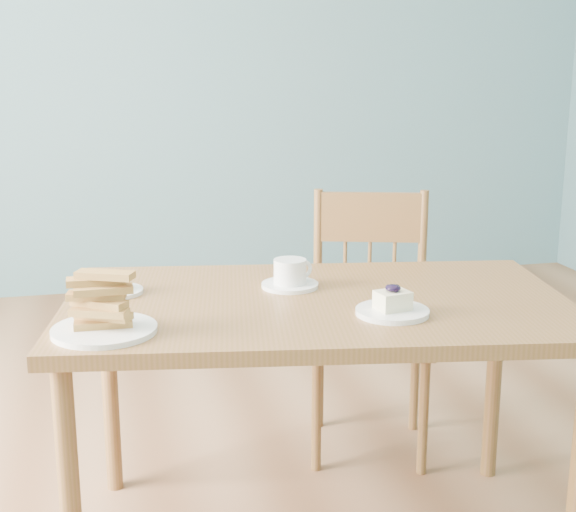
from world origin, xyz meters
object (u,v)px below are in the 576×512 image
at_px(dining_table, 317,324).
at_px(cheesecake_plate_far, 115,288).
at_px(dining_chair, 370,321).
at_px(cheesecake_plate_near, 392,307).
at_px(coffee_cup, 290,275).
at_px(biscotti_plate, 103,312).

relative_size(dining_table, cheesecake_plate_far, 9.67).
xyz_separation_m(dining_table, dining_chair, (0.32, 0.50, -0.18)).
bearing_deg(dining_chair, cheesecake_plate_far, -140.60).
relative_size(dining_table, cheesecake_plate_near, 7.82).
distance_m(dining_table, coffee_cup, 0.16).
height_order(dining_chair, biscotti_plate, dining_chair).
height_order(cheesecake_plate_near, biscotti_plate, biscotti_plate).
bearing_deg(coffee_cup, dining_chair, 29.63).
height_order(coffee_cup, biscotti_plate, biscotti_plate).
bearing_deg(cheesecake_plate_near, dining_chair, 74.92).
distance_m(dining_chair, biscotti_plate, 1.09).
height_order(dining_table, cheesecake_plate_near, cheesecake_plate_near).
xyz_separation_m(dining_table, cheesecake_plate_far, (-0.49, 0.17, 0.08)).
xyz_separation_m(cheesecake_plate_near, coffee_cup, (-0.18, 0.28, 0.01)).
relative_size(cheesecake_plate_near, biscotti_plate, 0.75).
bearing_deg(biscotti_plate, dining_table, 14.89).
bearing_deg(cheesecake_plate_far, cheesecake_plate_near, -27.72).
bearing_deg(cheesecake_plate_near, dining_table, 130.46).
relative_size(coffee_cup, biscotti_plate, 0.65).
relative_size(dining_chair, coffee_cup, 5.61).
bearing_deg(biscotti_plate, cheesecake_plate_far, 83.98).
bearing_deg(dining_chair, cheesecake_plate_near, -87.84).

